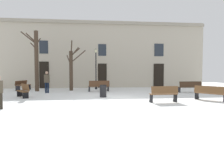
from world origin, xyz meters
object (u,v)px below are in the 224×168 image
(bench_far_corner, at_px, (23,85))
(bench_near_center_tree, at_px, (210,93))
(bench_facing_shops, at_px, (23,91))
(bench_near_lamp, at_px, (190,87))
(streetlamp, at_px, (96,64))
(litter_bin, at_px, (103,91))
(bench_back_to_back_right, at_px, (164,94))
(tree_foreground, at_px, (71,68))
(bench_back_to_back_left, at_px, (99,86))
(tree_near_facade, at_px, (36,59))
(person_strolling, at_px, (47,81))

(bench_far_corner, xyz_separation_m, bench_near_center_tree, (12.93, -8.87, -0.01))
(bench_far_corner, xyz_separation_m, bench_facing_shops, (1.41, -5.78, -0.01))
(bench_facing_shops, bearing_deg, bench_far_corner, 165.05)
(bench_far_corner, xyz_separation_m, bench_near_lamp, (14.03, -3.93, 0.01))
(streetlamp, bearing_deg, bench_near_center_tree, -55.33)
(streetlamp, distance_m, bench_far_corner, 6.91)
(litter_bin, relative_size, bench_back_to_back_right, 0.52)
(tree_foreground, relative_size, bench_facing_shops, 2.77)
(bench_near_lamp, relative_size, bench_near_center_tree, 1.06)
(bench_back_to_back_left, bearing_deg, bench_far_corner, -25.38)
(tree_near_facade, bearing_deg, bench_back_to_back_right, -44.19)
(litter_bin, xyz_separation_m, bench_far_corner, (-6.70, 6.33, 0.04))
(bench_far_corner, height_order, person_strolling, person_strolling)
(bench_back_to_back_right, xyz_separation_m, bench_facing_shops, (-8.46, 3.57, -0.02))
(bench_near_center_tree, bearing_deg, bench_far_corner, 20.24)
(tree_near_facade, bearing_deg, bench_facing_shops, -90.30)
(streetlamp, distance_m, bench_back_to_back_left, 3.01)
(bench_back_to_back_right, bearing_deg, bench_near_center_tree, -171.51)
(tree_near_facade, distance_m, bench_back_to_back_right, 11.98)
(streetlamp, xyz_separation_m, bench_near_lamp, (7.39, -4.15, -1.91))
(tree_foreground, distance_m, bench_back_to_back_right, 10.19)
(tree_near_facade, bearing_deg, litter_bin, -44.46)
(tree_foreground, height_order, bench_back_to_back_right, tree_foreground)
(streetlamp, xyz_separation_m, bench_near_center_tree, (6.29, -9.09, -1.92))
(litter_bin, xyz_separation_m, person_strolling, (-4.17, 3.42, 0.54))
(tree_near_facade, height_order, bench_near_center_tree, tree_near_facade)
(bench_back_to_back_left, distance_m, person_strolling, 4.31)
(tree_foreground, bearing_deg, bench_near_lamp, -17.53)
(bench_back_to_back_left, bearing_deg, person_strolling, 2.74)
(bench_far_corner, relative_size, bench_near_lamp, 0.97)
(tree_near_facade, relative_size, person_strolling, 3.14)
(tree_near_facade, relative_size, bench_back_to_back_left, 2.95)
(tree_foreground, height_order, bench_far_corner, tree_foreground)
(tree_near_facade, xyz_separation_m, bench_back_to_back_left, (5.31, -0.95, -2.33))
(bench_back_to_back_right, xyz_separation_m, bench_near_lamp, (4.16, 5.42, -0.01))
(bench_back_to_back_left, distance_m, bench_back_to_back_right, 7.89)
(litter_bin, distance_m, bench_near_center_tree, 6.72)
(bench_near_lamp, height_order, person_strolling, person_strolling)
(tree_foreground, xyz_separation_m, tree_near_facade, (-2.96, -0.27, 0.82))
(bench_facing_shops, distance_m, person_strolling, 3.13)
(bench_back_to_back_right, height_order, bench_near_lamp, bench_back_to_back_right)
(tree_near_facade, height_order, bench_facing_shops, tree_near_facade)
(streetlamp, bearing_deg, tree_near_facade, -165.21)
(bench_near_lamp, bearing_deg, bench_facing_shops, 8.80)
(bench_near_center_tree, bearing_deg, streetlamp, -0.62)
(bench_facing_shops, distance_m, bench_near_center_tree, 11.93)
(bench_far_corner, bearing_deg, litter_bin, -112.94)
(litter_bin, height_order, bench_near_lamp, bench_near_lamp)
(bench_back_to_back_left, xyz_separation_m, bench_facing_shops, (-5.33, -3.68, -0.01))
(litter_bin, distance_m, bench_far_corner, 9.22)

